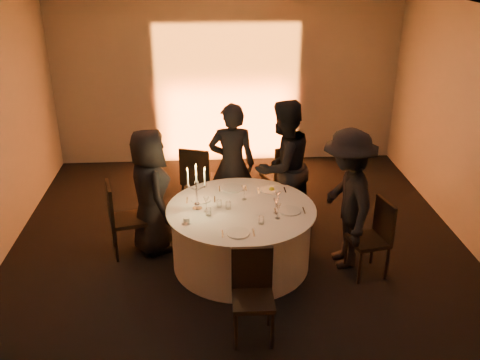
{
  "coord_description": "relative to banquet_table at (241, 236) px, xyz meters",
  "views": [
    {
      "loc": [
        -0.4,
        -5.68,
        3.69
      ],
      "look_at": [
        0.0,
        0.2,
        1.05
      ],
      "focal_mm": 40.0,
      "sensor_mm": 36.0,
      "label": 1
    }
  ],
  "objects": [
    {
      "name": "wine_glass_d",
      "position": [
        0.05,
        0.23,
        0.52
      ],
      "size": [
        0.07,
        0.07,
        0.19
      ],
      "color": "silver",
      "rests_on": "banquet_table"
    },
    {
      "name": "banquet_table",
      "position": [
        0.0,
        0.0,
        0.0
      ],
      "size": [
        1.8,
        1.8,
        0.77
      ],
      "color": "black",
      "rests_on": "floor"
    },
    {
      "name": "tumbler_c",
      "position": [
        -0.39,
        -0.16,
        0.43
      ],
      "size": [
        0.07,
        0.07,
        0.09
      ],
      "primitive_type": "cylinder",
      "color": "silver",
      "rests_on": "banquet_table"
    },
    {
      "name": "chair_right",
      "position": [
        1.56,
        -0.31,
        0.15
      ],
      "size": [
        0.49,
        0.49,
        0.95
      ],
      "rotation": [
        0.0,
        0.0,
        -1.36
      ],
      "color": "black",
      "rests_on": "floor"
    },
    {
      "name": "chair_left",
      "position": [
        -1.49,
        0.33,
        0.17
      ],
      "size": [
        0.52,
        0.52,
        0.99
      ],
      "rotation": [
        0.0,
        0.0,
        1.82
      ],
      "color": "black",
      "rests_on": "floor"
    },
    {
      "name": "wine_glass_a",
      "position": [
        0.44,
        0.03,
        0.52
      ],
      "size": [
        0.07,
        0.07,
        0.19
      ],
      "color": "silver",
      "rests_on": "banquet_table"
    },
    {
      "name": "tumbler_b",
      "position": [
        -0.26,
        0.05,
        0.43
      ],
      "size": [
        0.07,
        0.07,
        0.09
      ],
      "primitive_type": "cylinder",
      "color": "silver",
      "rests_on": "banquet_table"
    },
    {
      "name": "coffee_cup",
      "position": [
        -0.64,
        -0.32,
        0.42
      ],
      "size": [
        0.11,
        0.11,
        0.07
      ],
      "color": "white",
      "rests_on": "banquet_table"
    },
    {
      "name": "guest_back_left",
      "position": [
        -0.05,
        1.1,
        0.5
      ],
      "size": [
        0.66,
        0.45,
        1.76
      ],
      "primitive_type": "imported",
      "rotation": [
        0.0,
        0.0,
        3.1
      ],
      "color": "black",
      "rests_on": "floor"
    },
    {
      "name": "chair_back_left",
      "position": [
        -0.54,
        1.47,
        0.19
      ],
      "size": [
        0.56,
        0.56,
        1.01
      ],
      "rotation": [
        0.0,
        0.0,
        2.82
      ],
      "color": "black",
      "rests_on": "floor"
    },
    {
      "name": "wine_glass_b",
      "position": [
        -0.42,
        -0.06,
        0.52
      ],
      "size": [
        0.07,
        0.07,
        0.19
      ],
      "color": "silver",
      "rests_on": "banquet_table"
    },
    {
      "name": "guest_left",
      "position": [
        -1.11,
        0.44,
        0.43
      ],
      "size": [
        0.78,
        0.94,
        1.64
      ],
      "primitive_type": "imported",
      "rotation": [
        0.0,
        0.0,
        1.94
      ],
      "color": "black",
      "rests_on": "floor"
    },
    {
      "name": "candelabra",
      "position": [
        -0.52,
        0.01,
        0.59
      ],
      "size": [
        0.25,
        0.12,
        0.59
      ],
      "color": "silver",
      "rests_on": "banquet_table"
    },
    {
      "name": "plate_left",
      "position": [
        -0.48,
        0.25,
        0.39
      ],
      "size": [
        0.35,
        0.25,
        0.01
      ],
      "color": "white",
      "rests_on": "banquet_table"
    },
    {
      "name": "tumbler_a",
      "position": [
        -0.15,
        -0.0,
        0.43
      ],
      "size": [
        0.07,
        0.07,
        0.09
      ],
      "primitive_type": "cylinder",
      "color": "silver",
      "rests_on": "banquet_table"
    },
    {
      "name": "uplighter_fixture",
      "position": [
        0.0,
        3.2,
        -0.33
      ],
      "size": [
        0.25,
        0.12,
        0.1
      ],
      "primitive_type": "cube",
      "color": "black",
      "rests_on": "floor"
    },
    {
      "name": "chair_back_right",
      "position": [
        0.72,
        1.43,
        0.21
      ],
      "size": [
        0.6,
        0.6,
        1.04
      ],
      "rotation": [
        0.0,
        0.0,
        -2.71
      ],
      "color": "black",
      "rests_on": "floor"
    },
    {
      "name": "plate_front",
      "position": [
        -0.08,
        -0.61,
        0.39
      ],
      "size": [
        0.36,
        0.26,
        0.01
      ],
      "color": "white",
      "rests_on": "banquet_table"
    },
    {
      "name": "chair_front",
      "position": [
        0.03,
        -1.3,
        0.15
      ],
      "size": [
        0.42,
        0.42,
        0.94
      ],
      "rotation": [
        0.0,
        0.0,
        -0.02
      ],
      "color": "black",
      "rests_on": "floor"
    },
    {
      "name": "floor",
      "position": [
        0.0,
        0.0,
        -0.38
      ],
      "size": [
        7.0,
        7.0,
        0.0
      ],
      "primitive_type": "plane",
      "color": "black",
      "rests_on": "ground"
    },
    {
      "name": "guest_back_right",
      "position": [
        0.62,
        0.88,
        0.54
      ],
      "size": [
        1.13,
        1.09,
        1.84
      ],
      "primitive_type": "imported",
      "rotation": [
        0.0,
        0.0,
        -2.53
      ],
      "color": "black",
      "rests_on": "floor"
    },
    {
      "name": "plate_back_right",
      "position": [
        0.43,
        0.46,
        0.4
      ],
      "size": [
        0.35,
        0.27,
        0.08
      ],
      "color": "white",
      "rests_on": "banquet_table"
    },
    {
      "name": "ceiling",
      "position": [
        0.0,
        0.0,
        2.62
      ],
      "size": [
        7.0,
        7.0,
        0.0
      ],
      "primitive_type": "plane",
      "rotation": [
        3.14,
        0.0,
        0.0
      ],
      "color": "silver",
      "rests_on": "wall_back"
    },
    {
      "name": "plate_right",
      "position": [
        0.57,
        -0.12,
        0.39
      ],
      "size": [
        0.36,
        0.26,
        0.01
      ],
      "color": "white",
      "rests_on": "banquet_table"
    },
    {
      "name": "wall_back",
      "position": [
        0.0,
        3.5,
        1.12
      ],
      "size": [
        7.0,
        0.0,
        7.0
      ],
      "primitive_type": "plane",
      "rotation": [
        1.57,
        0.0,
        0.0
      ],
      "color": "#A4A098",
      "rests_on": "floor"
    },
    {
      "name": "guest_right",
      "position": [
        1.26,
        -0.06,
        0.49
      ],
      "size": [
        0.7,
        1.16,
        1.75
      ],
      "primitive_type": "imported",
      "rotation": [
        0.0,
        0.0,
        -1.52
      ],
      "color": "black",
      "rests_on": "floor"
    },
    {
      "name": "wine_glass_e",
      "position": [
        0.4,
        -0.29,
        0.52
      ],
      "size": [
        0.07,
        0.07,
        0.19
      ],
      "color": "silver",
      "rests_on": "banquet_table"
    },
    {
      "name": "tumbler_d",
      "position": [
        0.2,
        -0.4,
        0.43
      ],
      "size": [
        0.07,
        0.07,
        0.09
      ],
      "primitive_type": "cylinder",
      "color": "silver",
      "rests_on": "banquet_table"
    },
    {
      "name": "wine_glass_c",
      "position": [
        0.4,
        -0.16,
        0.52
      ],
      "size": [
        0.07,
        0.07,
        0.19
      ],
      "color": "silver",
      "rests_on": "banquet_table"
    },
    {
      "name": "plate_back_left",
      "position": [
        -0.07,
        0.56,
        0.39
      ],
      "size": [
        0.36,
        0.29,
        0.01
      ],
      "color": "white",
      "rests_on": "banquet_table"
    }
  ]
}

